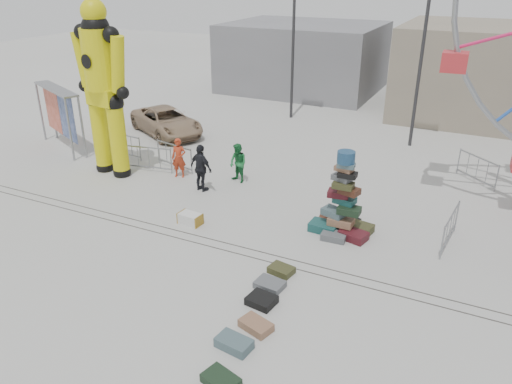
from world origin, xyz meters
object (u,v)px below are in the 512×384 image
at_px(banner_scaffold, 58,104).
at_px(barricade_wheel_back, 477,169).
at_px(steamer_trunk, 190,219).
at_px(barricade_dummy_b, 149,159).
at_px(barricade_dummy_c, 175,156).
at_px(pedestrian_black, 201,168).
at_px(barricade_dummy_a, 123,145).
at_px(pedestrian_green, 238,163).
at_px(pedestrian_red, 179,158).
at_px(lamp_post_left, 295,36).
at_px(suitcase_tower, 342,210).
at_px(parked_suv, 166,121).
at_px(lamp_post_right, 425,50).
at_px(barricade_wheel_front, 450,229).
at_px(crash_test_dummy, 103,84).

distance_m(banner_scaffold, barricade_wheel_back, 18.35).
relative_size(steamer_trunk, barricade_dummy_b, 0.39).
xyz_separation_m(steamer_trunk, barricade_dummy_c, (-3.29, 3.93, 0.37)).
height_order(barricade_dummy_b, pedestrian_black, pedestrian_black).
xyz_separation_m(banner_scaffold, barricade_dummy_a, (3.31, 0.28, -1.60)).
height_order(steamer_trunk, barricade_wheel_back, barricade_wheel_back).
bearing_deg(pedestrian_black, pedestrian_green, -106.60).
distance_m(barricade_wheel_back, pedestrian_red, 11.90).
relative_size(lamp_post_left, suitcase_tower, 2.86).
xyz_separation_m(lamp_post_left, pedestrian_green, (1.54, -9.53, -3.69)).
relative_size(banner_scaffold, parked_suv, 0.81).
xyz_separation_m(barricade_dummy_c, pedestrian_black, (2.22, -1.44, 0.37)).
relative_size(lamp_post_right, lamp_post_left, 1.00).
bearing_deg(lamp_post_right, banner_scaffold, -152.80).
height_order(barricade_wheel_back, pedestrian_red, pedestrian_red).
xyz_separation_m(lamp_post_left, pedestrian_red, (-0.87, -10.11, -3.67)).
relative_size(steamer_trunk, barricade_wheel_back, 0.39).
bearing_deg(lamp_post_left, pedestrian_black, -86.40).
relative_size(barricade_wheel_back, pedestrian_red, 1.23).
bearing_deg(banner_scaffold, lamp_post_left, 75.71).
bearing_deg(steamer_trunk, barricade_wheel_front, 20.67).
relative_size(crash_test_dummy, steamer_trunk, 8.99).
bearing_deg(pedestrian_black, barricade_dummy_a, -1.90).
xyz_separation_m(barricade_dummy_c, parked_suv, (-3.12, 3.84, 0.11)).
bearing_deg(pedestrian_red, pedestrian_green, -3.76).
bearing_deg(banner_scaffold, pedestrian_green, 24.88).
bearing_deg(barricade_dummy_c, lamp_post_right, 53.22).
bearing_deg(suitcase_tower, pedestrian_black, 177.48).
distance_m(lamp_post_right, barricade_wheel_back, 6.06).
height_order(lamp_post_left, parked_suv, lamp_post_left).
height_order(lamp_post_right, barricade_wheel_back, lamp_post_right).
relative_size(barricade_dummy_b, pedestrian_green, 1.27).
relative_size(barricade_dummy_a, pedestrian_red, 1.23).
relative_size(banner_scaffold, steamer_trunk, 4.93).
height_order(barricade_dummy_c, parked_suv, parked_suv).
distance_m(barricade_dummy_b, barricade_dummy_c, 1.07).
xyz_separation_m(lamp_post_right, crash_test_dummy, (-10.60, -8.97, -0.76)).
bearing_deg(lamp_post_right, barricade_dummy_a, -147.44).
bearing_deg(banner_scaffold, barricade_dummy_b, 18.31).
distance_m(lamp_post_right, suitcase_tower, 10.43).
xyz_separation_m(pedestrian_red, parked_suv, (-3.80, 4.48, -0.15)).
bearing_deg(lamp_post_right, barricade_dummy_c, -138.85).
relative_size(lamp_post_right, pedestrian_black, 4.33).
xyz_separation_m(suitcase_tower, barricade_dummy_b, (-8.80, 1.57, -0.23)).
xyz_separation_m(barricade_dummy_c, barricade_wheel_front, (11.23, -1.60, 0.00)).
height_order(lamp_post_left, crash_test_dummy, lamp_post_left).
height_order(lamp_post_right, parked_suv, lamp_post_right).
height_order(barricade_dummy_a, barricade_dummy_c, same).
xyz_separation_m(suitcase_tower, pedestrian_green, (-4.92, 2.20, 0.01)).
xyz_separation_m(barricade_wheel_back, parked_suv, (-14.74, -0.18, 0.11)).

